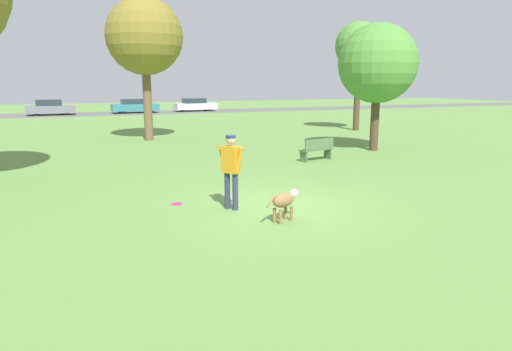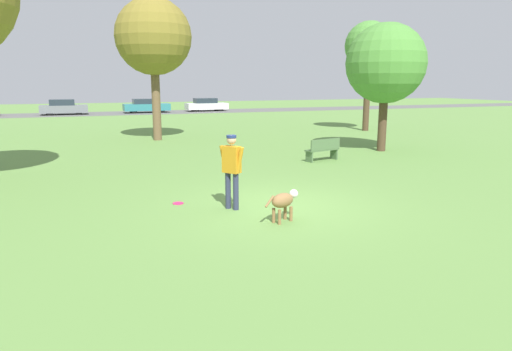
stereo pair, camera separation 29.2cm
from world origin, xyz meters
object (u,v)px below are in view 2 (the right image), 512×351
(tree_near_right, at_px, (386,64))
(parked_car_teal, at_px, (146,106))
(person, at_px, (232,166))
(frisbee, at_px, (178,203))
(parked_car_white, at_px, (206,105))
(tree_far_right, at_px, (369,47))
(parked_car_grey, at_px, (63,107))
(dog, at_px, (284,201))
(tree_mid_center, at_px, (153,37))
(park_bench, at_px, (323,149))

(tree_near_right, distance_m, parked_car_teal, 29.95)
(person, height_order, frisbee, person)
(tree_near_right, height_order, parked_car_white, tree_near_right)
(frisbee, distance_m, tree_far_right, 19.85)
(parked_car_grey, xyz_separation_m, parked_car_teal, (7.42, 0.16, -0.01))
(dog, xyz_separation_m, parked_car_white, (8.17, 37.40, 0.20))
(person, bearing_deg, parked_car_teal, 140.08)
(dog, xyz_separation_m, tree_mid_center, (-0.28, 15.07, 4.62))
(tree_near_right, distance_m, park_bench, 5.02)
(person, distance_m, dog, 1.61)
(tree_far_right, xyz_separation_m, tree_mid_center, (-12.64, -0.16, 0.11))
(person, xyz_separation_m, frisbee, (-1.09, 0.92, -1.02))
(frisbee, bearing_deg, tree_near_right, 29.28)
(dog, bearing_deg, parked_car_grey, 75.03)
(park_bench, bearing_deg, parked_car_teal, -98.49)
(person, distance_m, frisbee, 1.75)
(frisbee, xyz_separation_m, tree_near_right, (9.94, 5.58, 3.65))
(tree_far_right, distance_m, tree_near_right, 8.64)
(dog, distance_m, frisbee, 2.91)
(tree_mid_center, height_order, parked_car_white, tree_mid_center)
(person, height_order, tree_far_right, tree_far_right)
(tree_far_right, relative_size, tree_mid_center, 0.93)
(parked_car_teal, bearing_deg, parked_car_grey, 179.87)
(tree_far_right, bearing_deg, tree_near_right, -119.65)
(tree_near_right, relative_size, park_bench, 3.67)
(dog, height_order, tree_far_right, tree_far_right)
(person, xyz_separation_m, dog, (0.73, -1.31, -0.58))
(frisbee, relative_size, park_bench, 0.18)
(tree_far_right, bearing_deg, park_bench, -131.65)
(tree_far_right, xyz_separation_m, parked_car_white, (-4.19, 22.16, -4.31))
(frisbee, xyz_separation_m, parked_car_teal, (3.89, 34.75, 0.66))
(tree_far_right, relative_size, parked_car_white, 1.53)
(person, relative_size, parked_car_teal, 0.39)
(parked_car_white, bearing_deg, tree_far_right, -80.43)
(tree_far_right, xyz_separation_m, park_bench, (-7.83, -8.81, -4.51))
(parked_car_teal, height_order, park_bench, parked_car_teal)
(frisbee, height_order, tree_mid_center, tree_mid_center)
(frisbee, distance_m, park_bench, 7.61)
(dog, distance_m, tree_far_right, 20.13)
(person, distance_m, park_bench, 7.35)
(dog, bearing_deg, tree_mid_center, 67.85)
(person, height_order, tree_near_right, tree_near_right)
(person, distance_m, parked_car_grey, 35.81)
(parked_car_grey, bearing_deg, tree_near_right, -65.98)
(tree_far_right, bearing_deg, dog, -129.05)
(frisbee, height_order, tree_near_right, tree_near_right)
(tree_far_right, distance_m, parked_car_white, 22.96)
(frisbee, bearing_deg, tree_far_right, 42.53)
(frisbee, bearing_deg, dog, -50.95)
(tree_near_right, relative_size, parked_car_teal, 1.21)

